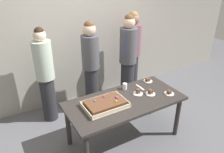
{
  "coord_description": "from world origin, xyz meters",
  "views": [
    {
      "loc": [
        -1.55,
        -2.29,
        2.48
      ],
      "look_at": [
        -0.13,
        0.15,
        1.08
      ],
      "focal_mm": 35.93,
      "sensor_mm": 36.0,
      "label": 1
    }
  ],
  "objects": [
    {
      "name": "person_green_shirt_behind",
      "position": [
        -0.84,
        1.12,
        0.87
      ],
      "size": [
        0.3,
        0.3,
        1.66
      ],
      "rotation": [
        0.0,
        0.0,
        -1.14
      ],
      "color": "#28282D",
      "rests_on": "ground_plane"
    },
    {
      "name": "interior_back_panel",
      "position": [
        0.0,
        1.6,
        1.5
      ],
      "size": [
        8.0,
        0.12,
        3.0
      ],
      "primitive_type": "cube",
      "color": "#9E998E",
      "rests_on": "ground_plane"
    },
    {
      "name": "plated_slice_near_right",
      "position": [
        0.42,
        -0.06,
        0.75
      ],
      "size": [
        0.15,
        0.15,
        0.07
      ],
      "color": "white",
      "rests_on": "party_table"
    },
    {
      "name": "plated_slice_far_left",
      "position": [
        0.67,
        -0.2,
        0.74
      ],
      "size": [
        0.15,
        0.15,
        0.06
      ],
      "color": "white",
      "rests_on": "party_table"
    },
    {
      "name": "party_table",
      "position": [
        0.0,
        0.0,
        0.64
      ],
      "size": [
        1.72,
        0.82,
        0.73
      ],
      "color": "#2D2826",
      "rests_on": "ground_plane"
    },
    {
      "name": "person_far_right_suit",
      "position": [
        0.9,
        1.12,
        0.92
      ],
      "size": [
        0.32,
        0.32,
        1.73
      ],
      "rotation": [
        0.0,
        0.0,
        -2.4
      ],
      "color": "#28282D",
      "rests_on": "ground_plane"
    },
    {
      "name": "sheet_cake",
      "position": [
        -0.33,
        0.0,
        0.77
      ],
      "size": [
        0.6,
        0.4,
        0.11
      ],
      "color": "beige",
      "rests_on": "party_table"
    },
    {
      "name": "ground_plane",
      "position": [
        0.0,
        0.0,
        0.0
      ],
      "size": [
        12.0,
        12.0,
        0.0
      ],
      "primitive_type": "plane",
      "color": "#5B5B60"
    },
    {
      "name": "plated_slice_near_left",
      "position": [
        0.27,
        0.05,
        0.75
      ],
      "size": [
        0.15,
        0.15,
        0.08
      ],
      "color": "white",
      "rests_on": "party_table"
    },
    {
      "name": "person_serving_front",
      "position": [
        0.58,
        0.81,
        0.93
      ],
      "size": [
        0.31,
        0.31,
        1.76
      ],
      "rotation": [
        0.0,
        0.0,
        -2.42
      ],
      "color": "#28282D",
      "rests_on": "ground_plane"
    },
    {
      "name": "drink_cup_nearest",
      "position": [
        0.17,
        0.27,
        0.78
      ],
      "size": [
        0.07,
        0.07,
        0.1
      ],
      "primitive_type": "cylinder",
      "color": "white",
      "rests_on": "party_table"
    },
    {
      "name": "plated_slice_far_right",
      "position": [
        0.65,
        0.29,
        0.75
      ],
      "size": [
        0.15,
        0.15,
        0.06
      ],
      "color": "white",
      "rests_on": "party_table"
    },
    {
      "name": "cake_server_utensil",
      "position": [
        0.41,
        0.19,
        0.73
      ],
      "size": [
        0.03,
        0.2,
        0.01
      ],
      "primitive_type": "cube",
      "color": "silver",
      "rests_on": "party_table"
    },
    {
      "name": "person_striped_tie_right",
      "position": [
        -0.07,
        0.99,
        0.9
      ],
      "size": [
        0.3,
        0.3,
        1.69
      ],
      "rotation": [
        0.0,
        0.0,
        -1.83
      ],
      "color": "#28282D",
      "rests_on": "ground_plane"
    }
  ]
}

